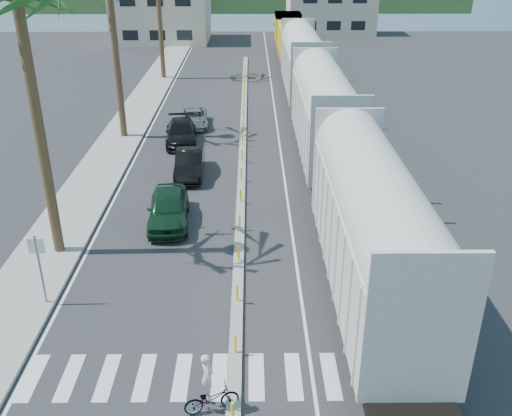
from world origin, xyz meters
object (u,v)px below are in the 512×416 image
at_px(street_sign, 39,261).
at_px(car_second, 190,164).
at_px(car_lead, 168,208).
at_px(cyclist, 211,393).

relative_size(street_sign, car_second, 0.66).
height_order(street_sign, car_lead, street_sign).
bearing_deg(street_sign, car_second, 71.83).
xyz_separation_m(car_second, cyclist, (2.37, -18.40, -0.09)).
relative_size(car_lead, cyclist, 2.37).
xyz_separation_m(street_sign, car_second, (4.26, 12.99, -1.23)).
relative_size(car_lead, car_second, 1.08).
bearing_deg(street_sign, cyclist, -39.21).
xyz_separation_m(car_lead, car_second, (0.44, 6.13, -0.07)).
xyz_separation_m(car_lead, cyclist, (2.81, -12.27, -0.17)).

